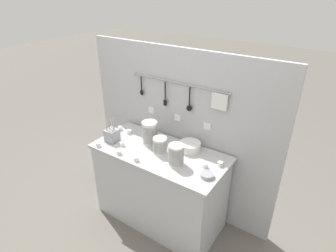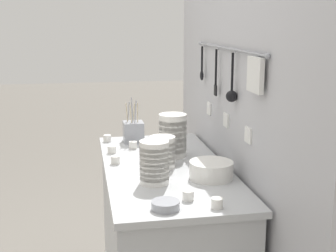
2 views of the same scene
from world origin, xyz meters
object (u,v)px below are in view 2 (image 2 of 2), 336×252
object	(u,v)px
cup_beside_plates	(217,203)
cup_front_right	(107,138)
bowl_stack_back_corner	(162,152)
bowl_stack_nested_right	(173,135)
cutlery_caddy	(133,132)
cup_front_left	(115,160)
cup_edge_far	(168,139)
bowl_stack_wide_centre	(154,162)
cup_back_left	(188,195)
cup_edge_near	(133,145)
cup_centre	(112,150)
cup_back_right	(165,134)
steel_mixing_bowl	(165,205)
plate_stack	(211,170)

from	to	relation	value
cup_beside_plates	cup_front_right	distance (m)	1.19
bowl_stack_back_corner	cup_beside_plates	bearing A→B (deg)	12.46
bowl_stack_nested_right	cutlery_caddy	world-z (taller)	cutlery_caddy
cup_front_left	cup_edge_far	size ratio (longest dim) A/B	1.00
bowl_stack_wide_centre	bowl_stack_nested_right	distance (m)	0.45
bowl_stack_wide_centre	cup_front_right	xyz separation A→B (m)	(-0.80, -0.17, -0.08)
cup_beside_plates	cup_back_left	xyz separation A→B (m)	(-0.10, -0.09, 0.00)
bowl_stack_back_corner	cup_front_left	size ratio (longest dim) A/B	3.38
cup_edge_near	bowl_stack_wide_centre	bearing A→B (deg)	2.94
cup_centre	cup_front_right	xyz separation A→B (m)	(-0.26, -0.01, 0.00)
bowl_stack_nested_right	cutlery_caddy	size ratio (longest dim) A/B	0.85
cup_edge_near	cup_back_right	distance (m)	0.34
steel_mixing_bowl	cup_edge_far	xyz separation A→B (m)	(-1.03, 0.20, 0.00)
cutlery_caddy	cup_centre	xyz separation A→B (m)	(0.23, -0.15, -0.04)
steel_mixing_bowl	cup_centre	world-z (taller)	cup_centre
cup_centre	cup_front_right	size ratio (longest dim) A/B	1.00
steel_mixing_bowl	cup_edge_far	distance (m)	1.05
cup_centre	cup_back_left	distance (m)	0.81
cup_edge_far	cup_back_right	size ratio (longest dim) A/B	1.00
bowl_stack_wide_centre	cup_edge_far	bearing A→B (deg)	164.70
bowl_stack_nested_right	cup_back_left	distance (m)	0.65
cutlery_caddy	bowl_stack_wide_centre	bearing A→B (deg)	0.97
cup_edge_far	cup_back_left	bearing A→B (deg)	-5.49
steel_mixing_bowl	cutlery_caddy	size ratio (longest dim) A/B	0.41
bowl_stack_wide_centre	cup_front_left	size ratio (longest dim) A/B	4.19
cup_front_left	cup_back_right	size ratio (longest dim) A/B	1.00
plate_stack	cutlery_caddy	xyz separation A→B (m)	(-0.74, -0.29, 0.02)
bowl_stack_nested_right	cup_back_right	world-z (taller)	bowl_stack_nested_right
cutlery_caddy	cup_beside_plates	distance (m)	1.11
cup_edge_near	cup_front_right	size ratio (longest dim) A/B	1.00
steel_mixing_bowl	cup_back_left	world-z (taller)	cup_back_left
cup_edge_far	cup_edge_near	size ratio (longest dim) A/B	1.00
steel_mixing_bowl	cup_front_right	size ratio (longest dim) A/B	2.38
steel_mixing_bowl	cup_beside_plates	world-z (taller)	cup_beside_plates
cup_front_left	cup_edge_far	world-z (taller)	same
cup_edge_near	cutlery_caddy	bearing A→B (deg)	172.96
cup_edge_near	cup_back_right	world-z (taller)	same
cutlery_caddy	cup_front_left	xyz separation A→B (m)	(0.43, -0.14, -0.04)
cup_centre	cup_edge_far	size ratio (longest dim) A/B	1.00
cup_back_left	cup_centre	bearing A→B (deg)	-160.91
plate_stack	cup_front_left	size ratio (longest dim) A/B	4.37
cup_beside_plates	cup_edge_near	xyz separation A→B (m)	(-0.94, -0.23, 0.00)
bowl_stack_wide_centre	cup_back_left	bearing A→B (deg)	24.44
cup_front_left	cup_beside_plates	size ratio (longest dim) A/B	1.00
bowl_stack_nested_right	cup_back_left	world-z (taller)	bowl_stack_nested_right
cup_front_left	cup_edge_near	world-z (taller)	same
bowl_stack_back_corner	cup_front_right	xyz separation A→B (m)	(-0.57, -0.25, -0.06)
steel_mixing_bowl	cup_edge_far	size ratio (longest dim) A/B	2.38
plate_stack	cup_front_right	distance (m)	0.90
bowl_stack_nested_right	cup_edge_near	xyz separation A→B (m)	(-0.20, -0.20, -0.10)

